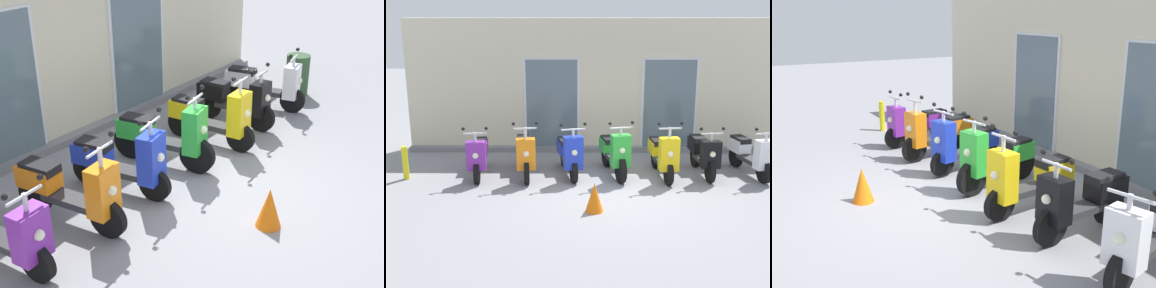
# 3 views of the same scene
# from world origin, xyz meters

# --- Properties ---
(ground_plane) EXTENTS (40.00, 40.00, 0.00)m
(ground_plane) POSITION_xyz_m (0.00, 0.00, 0.00)
(ground_plane) COLOR gray
(storefront_facade) EXTENTS (9.94, 0.50, 3.23)m
(storefront_facade) POSITION_xyz_m (0.00, 3.05, 1.56)
(storefront_facade) COLOR beige
(storefront_facade) RESTS_ON ground_plane
(scooter_purple) EXTENTS (0.54, 1.53, 1.17)m
(scooter_purple) POSITION_xyz_m (-2.88, 0.96, 0.46)
(scooter_purple) COLOR black
(scooter_purple) RESTS_ON ground_plane
(scooter_orange) EXTENTS (0.61, 1.62, 1.28)m
(scooter_orange) POSITION_xyz_m (-1.90, 0.96, 0.49)
(scooter_orange) COLOR black
(scooter_orange) RESTS_ON ground_plane
(scooter_blue) EXTENTS (0.68, 1.50, 1.24)m
(scooter_blue) POSITION_xyz_m (-0.96, 1.00, 0.48)
(scooter_blue) COLOR black
(scooter_blue) RESTS_ON ground_plane
(scooter_green) EXTENTS (0.67, 1.65, 1.27)m
(scooter_green) POSITION_xyz_m (-0.01, 1.06, 0.48)
(scooter_green) COLOR black
(scooter_green) RESTS_ON ground_plane
(scooter_yellow) EXTENTS (0.53, 1.57, 1.29)m
(scooter_yellow) POSITION_xyz_m (1.01, 0.92, 0.49)
(scooter_yellow) COLOR black
(scooter_yellow) RESTS_ON ground_plane
(scooter_black) EXTENTS (0.52, 1.55, 1.15)m
(scooter_black) POSITION_xyz_m (1.89, 1.07, 0.48)
(scooter_black) COLOR black
(scooter_black) RESTS_ON ground_plane
(scooter_white) EXTENTS (0.69, 1.58, 1.16)m
(scooter_white) POSITION_xyz_m (2.90, 1.06, 0.47)
(scooter_white) COLOR black
(scooter_white) RESTS_ON ground_plane
(curb_bollard) EXTENTS (0.12, 0.12, 0.70)m
(curb_bollard) POSITION_xyz_m (-4.36, 0.71, 0.35)
(curb_bollard) COLOR yellow
(curb_bollard) RESTS_ON ground_plane
(traffic_cone) EXTENTS (0.32, 0.32, 0.52)m
(traffic_cone) POSITION_xyz_m (-0.47, -0.98, 0.26)
(traffic_cone) COLOR orange
(traffic_cone) RESTS_ON ground_plane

